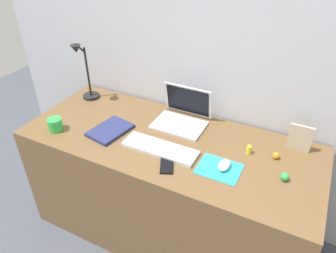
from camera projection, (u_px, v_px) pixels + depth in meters
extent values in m
plane|color=#474C56|center=(168.00, 227.00, 2.20)|extent=(6.00, 6.00, 0.00)
cube|color=#B2B7C1|center=(195.00, 101.00, 2.04)|extent=(2.87, 0.05, 1.60)
cube|color=brown|center=(168.00, 188.00, 2.00)|extent=(1.67, 0.68, 0.74)
cube|color=silver|center=(179.00, 125.00, 1.90)|extent=(0.30, 0.21, 0.01)
cube|color=silver|center=(188.00, 100.00, 1.93)|extent=(0.30, 0.05, 0.20)
cube|color=black|center=(188.00, 101.00, 1.93)|extent=(0.27, 0.04, 0.17)
cube|color=silver|center=(160.00, 149.00, 1.71)|extent=(0.41, 0.13, 0.02)
cube|color=#28B7CC|center=(219.00, 169.00, 1.59)|extent=(0.21, 0.17, 0.00)
ellipsoid|color=silver|center=(224.00, 165.00, 1.58)|extent=(0.06, 0.10, 0.03)
cube|color=black|center=(167.00, 165.00, 1.61)|extent=(0.11, 0.14, 0.01)
cylinder|color=black|center=(91.00, 96.00, 2.20)|extent=(0.11, 0.11, 0.02)
cylinder|color=black|center=(88.00, 72.00, 2.10)|extent=(0.01, 0.01, 0.34)
cylinder|color=black|center=(80.00, 48.00, 1.97)|extent=(0.01, 0.08, 0.08)
cone|color=black|center=(76.00, 49.00, 1.94)|extent=(0.06, 0.06, 0.05)
cube|color=navy|center=(110.00, 130.00, 1.85)|extent=(0.21, 0.27, 0.02)
cube|color=#B2A58C|center=(300.00, 138.00, 1.68)|extent=(0.12, 0.02, 0.15)
cylinder|color=green|center=(55.00, 124.00, 1.85)|extent=(0.08, 0.08, 0.08)
ellipsoid|color=green|center=(285.00, 177.00, 1.51)|extent=(0.04, 0.04, 0.04)
cylinder|color=yellow|center=(249.00, 151.00, 1.69)|extent=(0.03, 0.03, 0.03)
sphere|color=yellow|center=(250.00, 147.00, 1.67)|extent=(0.03, 0.03, 0.03)
ellipsoid|color=orange|center=(276.00, 156.00, 1.65)|extent=(0.03, 0.03, 0.04)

